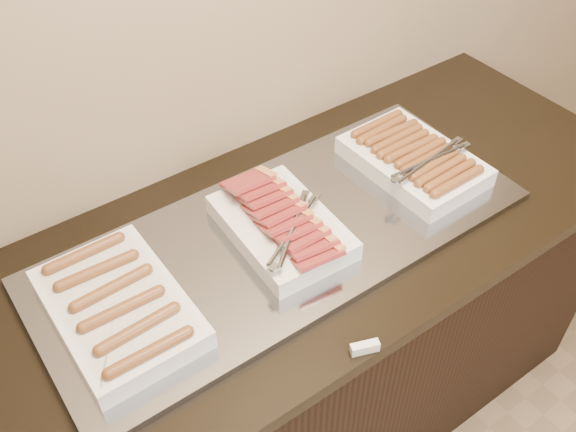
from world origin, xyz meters
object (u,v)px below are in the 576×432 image
object	(u,v)px
counter	(282,348)
warming_tray	(284,236)
dish_center	(282,225)
dish_right	(414,159)
dish_left	(118,307)

from	to	relation	value
counter	warming_tray	size ratio (longest dim) A/B	1.72
counter	dish_center	world-z (taller)	dish_center
counter	dish_right	distance (m)	0.66
warming_tray	dish_left	world-z (taller)	dish_left
counter	warming_tray	xyz separation A→B (m)	(0.01, 0.00, 0.46)
dish_left	dish_right	xyz separation A→B (m)	(0.85, -0.00, 0.01)
warming_tray	counter	bearing A→B (deg)	180.00
counter	dish_center	size ratio (longest dim) A/B	5.63
warming_tray	dish_left	bearing A→B (deg)	180.00
counter	dish_center	bearing A→B (deg)	-95.71
warming_tray	dish_center	distance (m)	0.05
counter	dish_left	distance (m)	0.65
warming_tray	dish_right	xyz separation A→B (m)	(0.42, -0.00, 0.04)
warming_tray	dish_left	distance (m)	0.43
warming_tray	dish_center	xyz separation A→B (m)	(-0.01, -0.00, 0.05)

